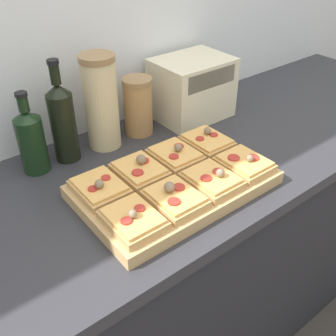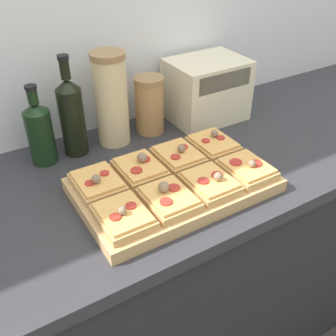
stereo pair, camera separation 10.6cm
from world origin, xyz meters
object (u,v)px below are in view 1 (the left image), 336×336
wine_bottle (63,121)px  grain_jar_short (138,106)px  grain_jar_tall (101,103)px  cutting_board (175,184)px  toaster_oven (192,88)px  olive_oil_bottle (31,140)px

wine_bottle → grain_jar_short: (0.26, 0.00, -0.03)m
wine_bottle → grain_jar_tall: size_ratio=1.05×
wine_bottle → grain_jar_tall: (0.13, 0.00, 0.02)m
cutting_board → toaster_oven: toaster_oven is taller
wine_bottle → toaster_oven: 0.48m
wine_bottle → grain_jar_short: wine_bottle is taller
olive_oil_bottle → grain_jar_short: 0.36m
olive_oil_bottle → grain_jar_short: size_ratio=1.26×
grain_jar_tall → grain_jar_short: (0.13, 0.00, -0.05)m
wine_bottle → grain_jar_short: 0.26m
grain_jar_tall → grain_jar_short: grain_jar_tall is taller
grain_jar_tall → toaster_oven: bearing=-2.2°
cutting_board → olive_oil_bottle: bearing=128.0°
wine_bottle → toaster_oven: bearing=-1.6°
olive_oil_bottle → cutting_board: bearing=-52.0°
toaster_oven → grain_jar_short: bearing=176.4°
grain_jar_tall → cutting_board: bearing=-85.6°
grain_jar_short → toaster_oven: bearing=-3.6°
cutting_board → grain_jar_tall: grain_jar_tall is taller
wine_bottle → toaster_oven: wine_bottle is taller
wine_bottle → grain_jar_tall: bearing=0.0°
olive_oil_bottle → toaster_oven: bearing=-1.4°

